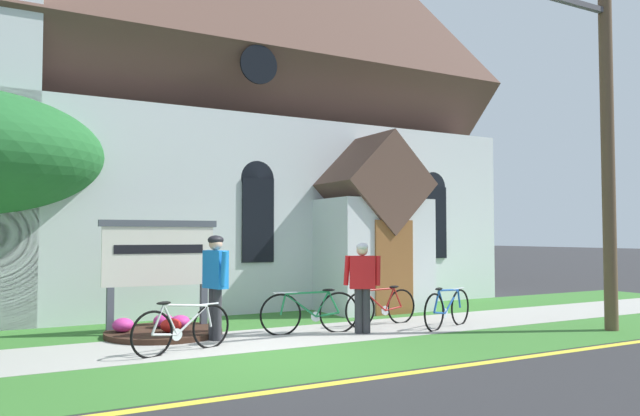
% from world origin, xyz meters
% --- Properties ---
extents(ground, '(140.00, 140.00, 0.00)m').
position_xyz_m(ground, '(0.00, 4.00, 0.00)').
color(ground, '#2B2B2D').
extents(sidewalk_slab, '(32.00, 2.01, 0.01)m').
position_xyz_m(sidewalk_slab, '(1.50, 1.33, 0.01)').
color(sidewalk_slab, '#A8A59E').
rests_on(sidewalk_slab, ground).
extents(grass_verge, '(32.00, 2.06, 0.01)m').
position_xyz_m(grass_verge, '(1.50, -0.70, 0.00)').
color(grass_verge, '#38722D').
rests_on(grass_verge, ground).
extents(church_lawn, '(24.00, 2.10, 0.01)m').
position_xyz_m(church_lawn, '(1.50, 3.38, 0.00)').
color(church_lawn, '#38722D').
rests_on(church_lawn, ground).
extents(curb_paint_stripe, '(28.00, 0.16, 0.01)m').
position_xyz_m(curb_paint_stripe, '(1.50, -1.88, 0.00)').
color(curb_paint_stripe, yellow).
rests_on(curb_paint_stripe, ground).
extents(church_building, '(15.00, 11.48, 13.35)m').
position_xyz_m(church_building, '(1.11, 8.97, 4.49)').
color(church_building, silver).
rests_on(church_building, ground).
extents(church_sign, '(2.12, 0.21, 2.04)m').
position_xyz_m(church_sign, '(-1.07, 2.92, 1.36)').
color(church_sign, '#474C56').
rests_on(church_sign, ground).
extents(flower_bed, '(2.02, 2.02, 0.34)m').
position_xyz_m(flower_bed, '(-1.08, 2.49, 0.09)').
color(flower_bed, '#382319').
rests_on(flower_bed, ground).
extents(bicycle_white, '(1.79, 0.43, 0.82)m').
position_xyz_m(bicycle_white, '(1.28, 1.42, 0.39)').
color(bicycle_white, black).
rests_on(bicycle_white, ground).
extents(bicycle_green, '(1.66, 0.59, 0.81)m').
position_xyz_m(bicycle_green, '(-1.21, 0.83, 0.36)').
color(bicycle_green, black).
rests_on(bicycle_green, ground).
extents(bicycle_black, '(1.64, 0.66, 0.81)m').
position_xyz_m(bicycle_black, '(3.88, 0.77, 0.37)').
color(bicycle_black, black).
rests_on(bicycle_black, ground).
extents(bicycle_yellow, '(1.72, 0.15, 0.78)m').
position_xyz_m(bicycle_yellow, '(2.97, 1.65, 0.36)').
color(bicycle_yellow, black).
rests_on(bicycle_yellow, ground).
extents(cyclist_in_orange_jersey, '(0.33, 0.79, 1.76)m').
position_xyz_m(cyclist_in_orange_jersey, '(-0.45, 1.57, 1.05)').
color(cyclist_in_orange_jersey, '#2D2D33').
rests_on(cyclist_in_orange_jersey, ground).
extents(cyclist_in_yellow_jersey, '(0.54, 0.46, 1.63)m').
position_xyz_m(cyclist_in_yellow_jersey, '(2.10, 0.98, 0.95)').
color(cyclist_in_yellow_jersey, '#2D2D33').
rests_on(cyclist_in_yellow_jersey, ground).
extents(utility_pole, '(3.12, 0.28, 8.41)m').
position_xyz_m(utility_pole, '(6.26, -0.91, 4.66)').
color(utility_pole, brown).
rests_on(utility_pole, ground).
extents(roadside_conifer, '(4.03, 4.03, 7.80)m').
position_xyz_m(roadside_conifer, '(8.10, 8.95, 5.12)').
color(roadside_conifer, '#4C3823').
rests_on(roadside_conifer, ground).
extents(distant_hill, '(99.71, 52.85, 24.72)m').
position_xyz_m(distant_hill, '(-0.29, 57.01, 0.00)').
color(distant_hill, '#847A5B').
rests_on(distant_hill, ground).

